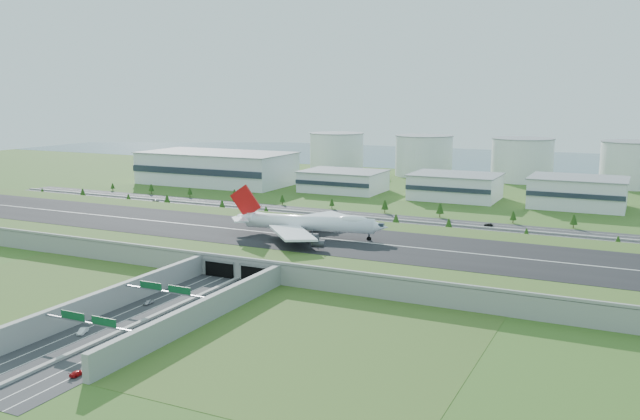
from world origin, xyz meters
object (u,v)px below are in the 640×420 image
at_px(car_3, 78,373).
at_px(car_4, 156,201).
at_px(car_2, 207,305).
at_px(car_5, 489,225).
at_px(car_0, 148,302).
at_px(boeing_747, 308,223).
at_px(car_7, 258,206).
at_px(car_1, 83,331).
at_px(fuel_tank_a, 337,152).

relative_size(car_3, car_4, 1.06).
height_order(car_2, car_5, car_2).
xyz_separation_m(car_0, car_4, (-142.91, 179.06, -0.00)).
bearing_deg(boeing_747, car_7, 121.19).
bearing_deg(car_4, car_3, -169.14).
height_order(boeing_747, car_1, boeing_747).
bearing_deg(car_2, car_4, -68.16).
relative_size(car_1, car_3, 1.09).
xyz_separation_m(boeing_747, car_0, (-16.75, -91.52, -13.70)).
relative_size(car_3, car_7, 0.97).
relative_size(car_0, car_3, 0.94).
bearing_deg(car_0, car_1, -89.56).
bearing_deg(car_0, car_4, 127.13).
height_order(boeing_747, car_0, boeing_747).
bearing_deg(car_4, fuel_tank_a, -33.03).
relative_size(fuel_tank_a, car_0, 11.22).
bearing_deg(car_3, car_2, -83.55).
bearing_deg(car_5, fuel_tank_a, -139.12).
distance_m(car_1, car_5, 237.53).
bearing_deg(car_7, car_0, 31.11).
xyz_separation_m(car_3, car_4, (-166.17, 235.15, 0.07)).
bearing_deg(car_3, boeing_747, -83.64).
height_order(car_1, car_2, car_1).
xyz_separation_m(car_1, car_7, (-70.82, 223.34, -0.14)).
xyz_separation_m(boeing_747, car_7, (-86.50, 99.86, -13.76)).
xyz_separation_m(car_2, car_5, (57.38, 186.35, -0.01)).
distance_m(car_0, car_4, 229.10).
distance_m(car_0, car_5, 207.94).
distance_m(fuel_tank_a, boeing_747, 334.18).
distance_m(fuel_tank_a, car_7, 213.99).
bearing_deg(car_3, car_0, -63.64).
bearing_deg(car_1, car_5, 50.98).
relative_size(boeing_747, car_7, 15.38).
relative_size(boeing_747, car_5, 15.37).
bearing_deg(boeing_747, fuel_tank_a, 102.44).
distance_m(car_5, car_7, 147.54).
bearing_deg(car_4, car_1, -170.09).
bearing_deg(car_0, fuel_tank_a, 103.76).
xyz_separation_m(fuel_tank_a, car_1, (110.26, -433.01, -16.53)).
bearing_deg(car_1, car_0, 71.73).
xyz_separation_m(car_4, car_7, (73.16, 12.33, -0.05)).
height_order(car_1, car_7, car_1).
bearing_deg(fuel_tank_a, car_0, -74.77).
xyz_separation_m(boeing_747, car_5, (61.04, 101.32, -13.66)).
height_order(fuel_tank_a, car_7, fuel_tank_a).
bearing_deg(car_2, fuel_tank_a, -93.40).
height_order(car_1, car_4, car_1).
relative_size(car_1, car_2, 0.88).
distance_m(fuel_tank_a, car_3, 476.24).
distance_m(car_2, car_5, 194.98).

